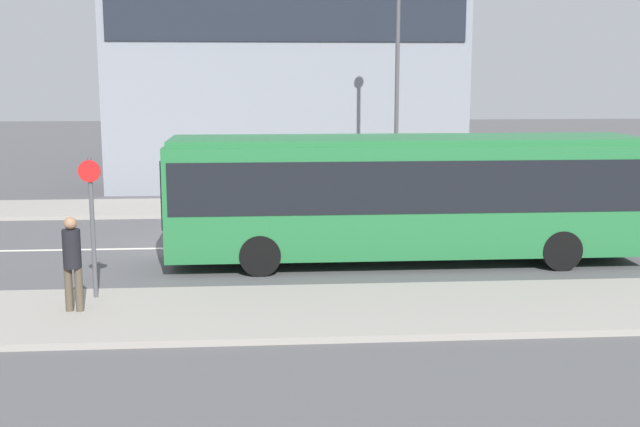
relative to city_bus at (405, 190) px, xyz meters
name	(u,v)px	position (x,y,z in m)	size (l,w,h in m)	color
ground_plane	(199,248)	(-5.19, 2.02, -1.79)	(120.00, 120.00, 0.00)	#4F4F51
sidewalk_near	(175,314)	(-5.19, -4.23, -1.73)	(44.00, 3.50, 0.13)	gray
sidewalk_far	(212,207)	(-5.19, 8.27, -1.73)	(44.00, 3.50, 0.13)	gray
lane_centerline	(199,248)	(-5.19, 2.02, -1.79)	(41.80, 0.16, 0.01)	silver
city_bus	(405,190)	(0.00, 0.00, 0.00)	(11.54, 2.52, 3.10)	#236B38
parked_car_0	(562,200)	(6.10, 5.48, -1.15)	(4.17, 1.75, 1.35)	black
pedestrian_near_stop	(72,258)	(-7.10, -4.09, -0.61)	(0.35, 0.34, 1.83)	#4C4233
bus_stop_sign	(92,217)	(-6.89, -3.15, 0.00)	(0.44, 0.12, 2.85)	#4C4C51
street_lamp	(397,68)	(1.02, 7.34, 3.00)	(0.36, 0.36, 7.76)	#4C4C51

